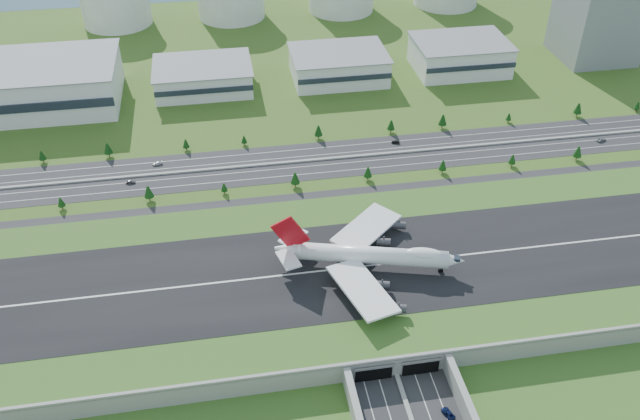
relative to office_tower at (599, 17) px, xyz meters
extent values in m
plane|color=#2B4E18|center=(-200.00, -195.00, -27.50)|extent=(1200.00, 1200.00, 0.00)
cube|color=#989993|center=(-200.00, -195.00, -23.50)|extent=(520.00, 100.00, 8.00)
cube|color=#396021|center=(-200.00, -195.00, -19.42)|extent=(520.00, 100.00, 0.16)
cube|color=black|center=(-200.00, -195.00, -19.28)|extent=(520.00, 58.00, 0.12)
cube|color=silver|center=(-200.00, -195.00, -19.20)|extent=(520.00, 0.90, 0.02)
cube|color=#989993|center=(-200.00, -244.40, -18.90)|extent=(520.00, 1.20, 1.20)
cube|color=black|center=(-208.50, -245.20, -24.30)|extent=(13.00, 1.20, 6.00)
cube|color=black|center=(-191.50, -245.20, -24.30)|extent=(13.00, 1.20, 6.00)
cube|color=#28282B|center=(-200.00, -100.00, -27.44)|extent=(560.00, 36.00, 0.12)
cylinder|color=#3D2819|center=(-329.91, -122.00, -26.37)|extent=(0.50, 0.50, 2.26)
cone|color=black|center=(-329.91, -122.00, -23.47)|extent=(3.52, 3.52, 4.53)
cylinder|color=#3D2819|center=(-289.47, -122.00, -26.02)|extent=(0.50, 0.50, 2.95)
cone|color=black|center=(-289.47, -122.00, -22.25)|extent=(4.59, 4.59, 5.90)
cylinder|color=#3D2819|center=(-253.79, -122.00, -26.46)|extent=(0.50, 0.50, 2.09)
cone|color=black|center=(-253.79, -122.00, -23.79)|extent=(3.25, 3.25, 4.17)
cylinder|color=#3D2819|center=(-219.02, -122.00, -26.04)|extent=(0.50, 0.50, 2.92)
cone|color=black|center=(-219.02, -122.00, -22.32)|extent=(4.54, 4.54, 5.83)
cylinder|color=#3D2819|center=(-182.46, -122.00, -26.16)|extent=(0.50, 0.50, 2.67)
cone|color=black|center=(-182.46, -122.00, -22.75)|extent=(4.16, 4.16, 5.35)
cylinder|color=#3D2819|center=(-143.66, -122.00, -26.21)|extent=(0.50, 0.50, 2.59)
cone|color=black|center=(-143.66, -122.00, -22.90)|extent=(4.03, 4.03, 5.18)
cylinder|color=#3D2819|center=(-106.52, -122.00, -26.28)|extent=(0.50, 0.50, 2.43)
cone|color=black|center=(-106.52, -122.00, -23.17)|extent=(3.79, 3.79, 4.87)
cylinder|color=#3D2819|center=(-70.72, -122.00, -26.05)|extent=(0.50, 0.50, 2.89)
cone|color=black|center=(-70.72, -122.00, -22.36)|extent=(4.50, 4.50, 5.79)
cylinder|color=#3D2819|center=(-345.18, -78.00, -26.28)|extent=(0.50, 0.50, 2.44)
cone|color=black|center=(-345.18, -78.00, -23.17)|extent=(3.79, 3.79, 4.87)
cylinder|color=#3D2819|center=(-311.87, -78.00, -26.04)|extent=(0.50, 0.50, 2.91)
cone|color=black|center=(-311.87, -78.00, -22.33)|extent=(4.53, 4.53, 5.82)
cylinder|color=#3D2819|center=(-271.64, -78.00, -26.35)|extent=(0.50, 0.50, 2.31)
cone|color=black|center=(-271.64, -78.00, -23.40)|extent=(3.59, 3.59, 4.62)
cylinder|color=#3D2819|center=(-240.72, -78.00, -26.49)|extent=(0.50, 0.50, 2.02)
cone|color=black|center=(-240.72, -78.00, -23.91)|extent=(3.15, 3.15, 4.04)
cylinder|color=#3D2819|center=(-200.09, -78.00, -26.05)|extent=(0.50, 0.50, 2.90)
cone|color=black|center=(-200.09, -78.00, -22.35)|extent=(4.51, 4.51, 5.79)
cylinder|color=#3D2819|center=(-159.28, -78.00, -26.13)|extent=(0.50, 0.50, 2.74)
cone|color=black|center=(-159.28, -78.00, -22.64)|extent=(4.26, 4.26, 5.47)
cylinder|color=#3D2819|center=(-129.56, -78.00, -26.00)|extent=(0.50, 0.50, 2.99)
cone|color=black|center=(-129.56, -78.00, -22.18)|extent=(4.65, 4.65, 5.98)
cylinder|color=#3D2819|center=(-90.32, -78.00, -26.49)|extent=(0.50, 0.50, 2.03)
cone|color=black|center=(-90.32, -78.00, -23.89)|extent=(3.16, 3.16, 4.06)
cylinder|color=#3D2819|center=(-48.56, -78.00, -25.99)|extent=(0.50, 0.50, 3.03)
cone|color=black|center=(-48.56, -78.00, -22.11)|extent=(4.71, 4.71, 6.06)
cylinder|color=#3D2819|center=(-11.19, -78.00, -26.40)|extent=(0.50, 0.50, 2.19)
cone|color=black|center=(-11.19, -78.00, -23.60)|extent=(3.41, 3.41, 4.39)
cube|color=silver|center=(-370.00, -10.00, -15.00)|extent=(120.00, 60.00, 25.00)
cube|color=silver|center=(-260.00, -5.00, -20.00)|extent=(58.00, 42.00, 15.00)
cube|color=silver|center=(-175.00, -5.00, -19.00)|extent=(58.00, 42.00, 17.00)
cube|color=silver|center=(-95.00, -5.00, -18.00)|extent=(58.00, 42.00, 19.00)
cube|color=gray|center=(0.00, 0.00, 0.00)|extent=(46.00, 46.00, 55.00)
cylinder|color=silver|center=(-320.00, 115.00, -10.00)|extent=(50.00, 50.00, 35.00)
cylinder|color=white|center=(-198.88, -196.04, -12.85)|extent=(61.21, 22.89, 7.03)
cone|color=white|center=(-167.08, -204.67, -12.85)|extent=(10.32, 9.09, 7.03)
cone|color=white|center=(-230.69, -187.42, -12.41)|extent=(12.44, 9.66, 7.03)
ellipsoid|color=white|center=(-178.70, -201.52, -10.32)|extent=(15.90, 9.21, 4.32)
cube|color=white|center=(-205.89, -213.49, -13.95)|extent=(23.24, 35.69, 1.73)
cube|color=white|center=(-196.12, -177.44, -13.95)|extent=(33.90, 32.90, 1.73)
cylinder|color=#38383D|center=(-197.28, -210.14, -16.36)|extent=(6.38, 4.68, 3.30)
cylinder|color=#38383D|center=(-194.26, -223.47, -16.36)|extent=(6.38, 4.68, 3.30)
cylinder|color=#38383D|center=(-190.38, -184.69, -16.36)|extent=(6.38, 4.68, 3.30)
cylinder|color=#38383D|center=(-181.03, -174.70, -16.36)|extent=(6.38, 4.68, 3.30)
cube|color=white|center=(-231.50, -194.60, -11.53)|extent=(9.46, 13.37, 0.66)
cube|color=white|center=(-227.76, -180.81, -11.53)|extent=(13.22, 13.19, 0.66)
cube|color=#B60C17|center=(-229.63, -187.70, -4.06)|extent=(15.37, 5.05, 16.47)
cylinder|color=black|center=(-171.49, -203.47, -18.62)|extent=(2.09, 0.77, 2.09)
cylinder|color=black|center=(-204.04, -198.28, -18.62)|extent=(2.09, 0.77, 2.09)
cylinder|color=black|center=(-202.20, -191.50, -18.62)|extent=(2.09, 0.77, 2.09)
cylinder|color=black|center=(-210.41, -196.56, -18.62)|extent=(2.09, 0.77, 2.09)
cylinder|color=black|center=(-208.56, -189.77, -18.62)|extent=(2.09, 0.77, 2.09)
imported|color=#0C173F|center=(-187.35, -263.99, -26.61)|extent=(4.28, 6.06, 1.54)
imported|color=#5D5D62|center=(-299.40, -105.56, -26.57)|extent=(4.94, 2.44, 1.62)
imported|color=black|center=(-159.65, -90.06, -26.67)|extent=(4.55, 2.57, 1.42)
imported|color=#B1B2B6|center=(-48.29, -106.32, -26.60)|extent=(6.14, 4.45, 1.55)
imported|color=silver|center=(-286.71, -90.51, -26.61)|extent=(5.69, 3.39, 1.55)
camera|label=1|loc=(-252.90, -395.70, 161.73)|focal=38.00mm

